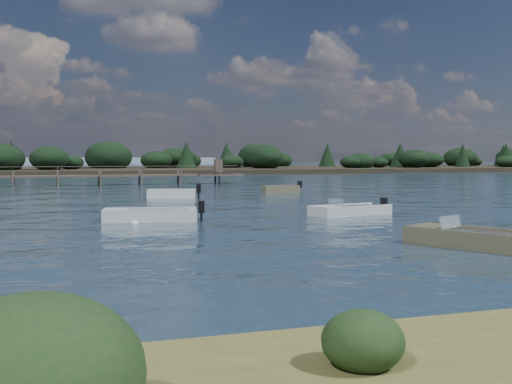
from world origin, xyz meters
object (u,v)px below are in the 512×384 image
object	(u,v)px
dinghy_mid_white_a	(350,212)
dinghy_mid_grey	(150,218)
dinghy_near_olive	(478,243)
tender_far_grey_b	(281,190)
tender_far_white	(172,196)

from	to	relation	value
dinghy_mid_white_a	dinghy_mid_grey	size ratio (longest dim) A/B	1.00
dinghy_mid_grey	dinghy_near_olive	world-z (taller)	dinghy_near_olive
dinghy_near_olive	tender_far_grey_b	bearing A→B (deg)	80.75
dinghy_mid_grey	tender_far_grey_b	size ratio (longest dim) A/B	1.40
dinghy_mid_white_a	dinghy_mid_grey	world-z (taller)	dinghy_mid_grey
dinghy_mid_grey	tender_far_grey_b	xyz separation A→B (m)	(14.39, 20.38, 0.01)
dinghy_mid_white_a	tender_far_grey_b	world-z (taller)	tender_far_grey_b
dinghy_mid_grey	dinghy_near_olive	xyz separation A→B (m)	(9.06, -12.35, 0.00)
dinghy_mid_white_a	tender_far_white	world-z (taller)	tender_far_white
dinghy_mid_grey	tender_far_white	world-z (taller)	tender_far_white
dinghy_mid_white_a	dinghy_near_olive	xyz separation A→B (m)	(-1.38, -12.16, 0.02)
dinghy_mid_white_a	tender_far_white	xyz separation A→B (m)	(-6.26, 16.12, 0.04)
dinghy_mid_grey	dinghy_near_olive	bearing A→B (deg)	-53.72
dinghy_near_olive	tender_far_white	world-z (taller)	tender_far_white
tender_far_grey_b	dinghy_near_olive	bearing A→B (deg)	-99.25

